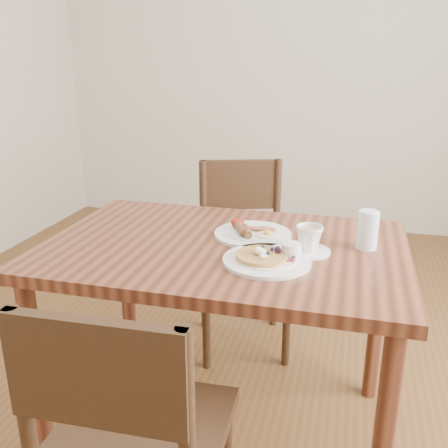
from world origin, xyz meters
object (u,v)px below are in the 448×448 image
object	(u,v)px
breakfast_plate	(252,233)
teacup_saucer	(309,240)
chair_near	(131,436)
chair_far	(242,247)
water_glass	(367,230)
pancake_plate	(268,258)
dining_table	(224,271)

from	to	relation	value
breakfast_plate	teacup_saucer	bearing A→B (deg)	-26.75
chair_near	breakfast_plate	distance (m)	0.80
chair_far	breakfast_plate	size ratio (longest dim) A/B	3.26
breakfast_plate	water_glass	size ratio (longest dim) A/B	2.15
teacup_saucer	water_glass	bearing A→B (deg)	25.86
pancake_plate	chair_far	bearing A→B (deg)	108.24
pancake_plate	water_glass	world-z (taller)	water_glass
water_glass	pancake_plate	bearing A→B (deg)	-145.42
chair_far	teacup_saucer	bearing A→B (deg)	101.03
teacup_saucer	water_glass	size ratio (longest dim) A/B	1.12
water_glass	chair_near	bearing A→B (deg)	-125.76
chair_near	breakfast_plate	world-z (taller)	chair_near
dining_table	chair_near	distance (m)	0.66
chair_near	teacup_saucer	bearing A→B (deg)	59.75
pancake_plate	water_glass	xyz separation A→B (m)	(0.29, 0.20, 0.05)
chair_near	breakfast_plate	xyz separation A→B (m)	(0.13, 0.74, 0.27)
breakfast_plate	chair_far	bearing A→B (deg)	105.81
dining_table	water_glass	bearing A→B (deg)	10.04
dining_table	pancake_plate	world-z (taller)	pancake_plate
pancake_plate	water_glass	size ratio (longest dim) A/B	2.15
teacup_saucer	water_glass	xyz separation A→B (m)	(0.18, 0.09, 0.02)
chair_far	teacup_saucer	world-z (taller)	chair_far
dining_table	chair_far	world-z (taller)	chair_far
dining_table	chair_far	size ratio (longest dim) A/B	1.36
chair_near	pancake_plate	size ratio (longest dim) A/B	3.26
chair_near	chair_far	size ratio (longest dim) A/B	1.00
breakfast_plate	chair_near	bearing A→B (deg)	-100.28
breakfast_plate	teacup_saucer	xyz separation A→B (m)	(0.21, -0.10, 0.03)
chair_far	water_glass	xyz separation A→B (m)	(0.54, -0.55, 0.32)
teacup_saucer	water_glass	world-z (taller)	water_glass
dining_table	teacup_saucer	world-z (taller)	teacup_saucer
dining_table	breakfast_plate	distance (m)	0.17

